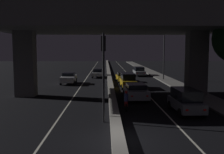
# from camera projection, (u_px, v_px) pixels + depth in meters

# --- Properties ---
(ground_plane) EXTENTS (200.00, 200.00, 0.00)m
(ground_plane) POSITION_uv_depth(u_px,v_px,m) (117.00, 140.00, 13.32)
(ground_plane) COLOR black
(lane_line_left_inner) EXTENTS (0.12, 126.00, 0.00)m
(lane_line_left_inner) POSITION_uv_depth(u_px,v_px,m) (88.00, 75.00, 48.04)
(lane_line_left_inner) COLOR beige
(lane_line_left_inner) RESTS_ON ground_plane
(lane_line_right_inner) EXTENTS (0.12, 126.00, 0.00)m
(lane_line_right_inner) POSITION_uv_depth(u_px,v_px,m) (129.00, 75.00, 48.22)
(lane_line_right_inner) COLOR beige
(lane_line_right_inner) RESTS_ON ground_plane
(median_divider) EXTENTS (0.66, 126.00, 0.43)m
(median_divider) POSITION_uv_depth(u_px,v_px,m) (109.00, 74.00, 48.11)
(median_divider) COLOR gray
(median_divider) RESTS_ON ground_plane
(sidewalk_right) EXTENTS (2.51, 126.00, 0.16)m
(sidewalk_right) POSITION_uv_depth(u_px,v_px,m) (165.00, 79.00, 41.37)
(sidewalk_right) COLOR slate
(sidewalk_right) RESTS_ON ground_plane
(elevated_overpass) EXTENTS (22.71, 11.80, 9.43)m
(elevated_overpass) POSITION_uv_depth(u_px,v_px,m) (112.00, 23.00, 25.79)
(elevated_overpass) COLOR #5B5956
(elevated_overpass) RESTS_ON ground_plane
(traffic_light_left_of_median) EXTENTS (0.30, 0.49, 5.67)m
(traffic_light_left_of_median) POSITION_uv_depth(u_px,v_px,m) (103.00, 62.00, 16.44)
(traffic_light_left_of_median) COLOR black
(traffic_light_left_of_median) RESTS_ON ground_plane
(street_lamp) EXTENTS (2.57, 0.32, 8.77)m
(street_lamp) POSITION_uv_depth(u_px,v_px,m) (162.00, 47.00, 39.72)
(street_lamp) COLOR #2D2D30
(street_lamp) RESTS_ON ground_plane
(car_grey_lead) EXTENTS (1.91, 4.11, 1.77)m
(car_grey_lead) POSITION_uv_depth(u_px,v_px,m) (186.00, 100.00, 19.08)
(car_grey_lead) COLOR #515459
(car_grey_lead) RESTS_ON ground_plane
(car_silver_second) EXTENTS (2.16, 4.79, 1.49)m
(car_silver_second) POSITION_uv_depth(u_px,v_px,m) (136.00, 91.00, 24.43)
(car_silver_second) COLOR gray
(car_silver_second) RESTS_ON ground_plane
(car_taxi_yellow_third) EXTENTS (1.97, 4.48, 1.82)m
(car_taxi_yellow_third) POSITION_uv_depth(u_px,v_px,m) (128.00, 80.00, 31.88)
(car_taxi_yellow_third) COLOR gold
(car_taxi_yellow_third) RESTS_ON ground_plane
(car_taxi_yellow_fourth) EXTENTS (2.14, 4.86, 1.39)m
(car_taxi_yellow_fourth) POSITION_uv_depth(u_px,v_px,m) (123.00, 77.00, 38.33)
(car_taxi_yellow_fourth) COLOR gold
(car_taxi_yellow_fourth) RESTS_ON ground_plane
(car_silver_fifth) EXTENTS (1.97, 4.81, 1.61)m
(car_silver_fifth) POSITION_uv_depth(u_px,v_px,m) (139.00, 71.00, 47.30)
(car_silver_fifth) COLOR gray
(car_silver_fifth) RESTS_ON ground_plane
(car_white_lead_oncoming) EXTENTS (1.95, 4.15, 1.52)m
(car_white_lead_oncoming) POSITION_uv_depth(u_px,v_px,m) (69.00, 78.00, 35.87)
(car_white_lead_oncoming) COLOR silver
(car_white_lead_oncoming) RESTS_ON ground_plane
(car_silver_second_oncoming) EXTENTS (1.90, 4.20, 1.44)m
(car_silver_second_oncoming) POSITION_uv_depth(u_px,v_px,m) (98.00, 73.00, 44.50)
(car_silver_second_oncoming) COLOR gray
(car_silver_second_oncoming) RESTS_ON ground_plane
(motorcycle_red_filtering_near) EXTENTS (0.34, 1.85, 1.50)m
(motorcycle_red_filtering_near) POSITION_uv_depth(u_px,v_px,m) (126.00, 102.00, 20.13)
(motorcycle_red_filtering_near) COLOR black
(motorcycle_red_filtering_near) RESTS_ON ground_plane
(pedestrian_on_sidewalk) EXTENTS (0.35, 0.35, 1.71)m
(pedestrian_on_sidewalk) POSITION_uv_depth(u_px,v_px,m) (199.00, 85.00, 26.71)
(pedestrian_on_sidewalk) COLOR #2D261E
(pedestrian_on_sidewalk) RESTS_ON sidewalk_right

